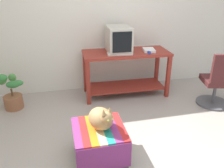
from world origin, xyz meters
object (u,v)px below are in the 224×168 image
(stapler, at_px, (148,52))
(office_chair, at_px, (218,83))
(desk, at_px, (126,66))
(keyboard, at_px, (120,54))
(potted_plant, at_px, (12,95))
(cat, at_px, (102,118))
(book, at_px, (149,50))
(ottoman_with_blanket, at_px, (99,143))
(tv_monitor, at_px, (118,39))

(stapler, bearing_deg, office_chair, -33.16)
(desk, height_order, office_chair, office_chair)
(keyboard, distance_m, potted_plant, 1.80)
(cat, bearing_deg, potted_plant, 106.15)
(desk, distance_m, book, 0.47)
(ottoman_with_blanket, relative_size, potted_plant, 0.98)
(cat, xyz_separation_m, stapler, (1.03, 1.36, 0.28))
(desk, distance_m, cat, 1.68)
(desk, height_order, stapler, stapler)
(cat, bearing_deg, ottoman_with_blanket, 152.32)
(keyboard, distance_m, ottoman_with_blanket, 1.63)
(book, distance_m, cat, 1.85)
(potted_plant, distance_m, office_chair, 3.20)
(tv_monitor, relative_size, potted_plant, 0.88)
(cat, xyz_separation_m, potted_plant, (-1.15, 1.43, -0.28))
(tv_monitor, height_order, office_chair, tv_monitor)
(ottoman_with_blanket, relative_size, office_chair, 0.66)
(ottoman_with_blanket, bearing_deg, cat, -5.09)
(book, xyz_separation_m, office_chair, (0.90, -0.69, -0.41))
(keyboard, relative_size, cat, 0.99)
(potted_plant, bearing_deg, desk, 2.92)
(desk, bearing_deg, cat, -113.29)
(keyboard, xyz_separation_m, ottoman_with_blanket, (-0.60, -1.39, -0.59))
(desk, height_order, tv_monitor, tv_monitor)
(book, bearing_deg, stapler, -103.26)
(ottoman_with_blanket, distance_m, potted_plant, 1.81)
(tv_monitor, bearing_deg, potted_plant, -173.66)
(potted_plant, bearing_deg, office_chair, -11.64)
(stapler, bearing_deg, ottoman_with_blanket, -130.41)
(desk, bearing_deg, stapler, -25.63)
(keyboard, relative_size, book, 1.64)
(tv_monitor, distance_m, potted_plant, 1.89)
(tv_monitor, height_order, book, tv_monitor)
(desk, relative_size, cat, 3.57)
(office_chair, bearing_deg, ottoman_with_blanket, 35.14)
(keyboard, xyz_separation_m, potted_plant, (-1.71, 0.03, -0.55))
(keyboard, bearing_deg, potted_plant, -175.61)
(ottoman_with_blanket, xyz_separation_m, potted_plant, (-1.12, 1.43, 0.04))
(desk, xyz_separation_m, cat, (-0.71, -1.52, -0.01))
(book, bearing_deg, keyboard, -161.10)
(tv_monitor, height_order, potted_plant, tv_monitor)
(tv_monitor, xyz_separation_m, book, (0.50, -0.10, -0.18))
(cat, distance_m, stapler, 1.73)
(keyboard, xyz_separation_m, office_chair, (1.42, -0.61, -0.40))
(desk, relative_size, book, 5.93)
(potted_plant, height_order, stapler, stapler)
(keyboard, distance_m, book, 0.52)
(keyboard, bearing_deg, cat, -106.55)
(potted_plant, height_order, office_chair, office_chair)
(tv_monitor, relative_size, keyboard, 1.31)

